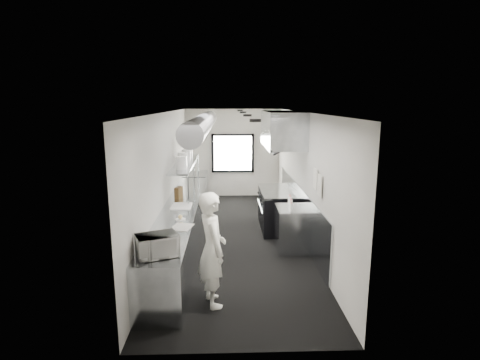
{
  "coord_description": "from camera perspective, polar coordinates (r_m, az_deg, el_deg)",
  "views": [
    {
      "loc": [
        -0.18,
        -8.14,
        3.01
      ],
      "look_at": [
        0.09,
        -0.2,
        1.38
      ],
      "focal_mm": 28.53,
      "sensor_mm": 36.0,
      "label": 1
    }
  ],
  "objects": [
    {
      "name": "notice_sheet_b",
      "position": [
        6.95,
        11.84,
        -0.8
      ],
      "size": [
        0.02,
        0.28,
        0.38
      ],
      "primitive_type": "cube",
      "color": "silver",
      "rests_on": "wall_right"
    },
    {
      "name": "wall_back",
      "position": [
        12.25,
        -1.09,
        4.04
      ],
      "size": [
        3.0,
        0.02,
        2.8
      ],
      "primitive_type": "cube",
      "color": "#B2AFA9",
      "rests_on": "floor"
    },
    {
      "name": "deli_tub_a",
      "position": [
        6.23,
        -12.75,
        -8.03
      ],
      "size": [
        0.15,
        0.15,
        0.1
      ],
      "primitive_type": "cylinder",
      "rotation": [
        0.0,
        0.0,
        0.05
      ],
      "color": "#A7B2A4",
      "rests_on": "prep_counter"
    },
    {
      "name": "plate_stack_b",
      "position": [
        9.02,
        -8.53,
        3.22
      ],
      "size": [
        0.26,
        0.26,
        0.29
      ],
      "primitive_type": "cylinder",
      "rotation": [
        0.0,
        0.0,
        0.18
      ],
      "color": "white",
      "rests_on": "pass_shelf"
    },
    {
      "name": "squeeze_bottle_d",
      "position": [
        8.0,
        7.54,
        -3.14
      ],
      "size": [
        0.07,
        0.07,
        0.18
      ],
      "primitive_type": "cylinder",
      "rotation": [
        0.0,
        0.0,
        0.14
      ],
      "color": "silver",
      "rests_on": "bottle_station"
    },
    {
      "name": "microwave",
      "position": [
        5.5,
        -12.29,
        -9.53
      ],
      "size": [
        0.63,
        0.57,
        0.31
      ],
      "primitive_type": "imported",
      "rotation": [
        0.0,
        0.0,
        0.41
      ],
      "color": "silver",
      "rests_on": "prep_counter"
    },
    {
      "name": "small_plate",
      "position": [
        7.08,
        -8.92,
        -5.84
      ],
      "size": [
        0.21,
        0.21,
        0.02
      ],
      "primitive_type": "cylinder",
      "rotation": [
        0.0,
        0.0,
        0.04
      ],
      "color": "white",
      "rests_on": "prep_counter"
    },
    {
      "name": "wall_left",
      "position": [
        8.4,
        -10.94,
        0.32
      ],
      "size": [
        0.02,
        8.0,
        2.8
      ],
      "primitive_type": "cube",
      "color": "#B2AFA9",
      "rests_on": "floor"
    },
    {
      "name": "line_cook",
      "position": [
        5.76,
        -4.2,
        -10.27
      ],
      "size": [
        0.59,
        0.73,
        1.74
      ],
      "primitive_type": "imported",
      "rotation": [
        0.0,
        0.0,
        1.87
      ],
      "color": "silver",
      "rests_on": "floor"
    },
    {
      "name": "plate_stack_c",
      "position": [
        9.38,
        -8.06,
        3.57
      ],
      "size": [
        0.22,
        0.22,
        0.3
      ],
      "primitive_type": "cylinder",
      "rotation": [
        0.0,
        0.0,
        0.03
      ],
      "color": "white",
      "rests_on": "pass_shelf"
    },
    {
      "name": "deli_tub_b",
      "position": [
        6.14,
        -12.2,
        -8.33
      ],
      "size": [
        0.14,
        0.14,
        0.1
      ],
      "primitive_type": "cylinder",
      "rotation": [
        0.0,
        0.0,
        0.04
      ],
      "color": "#A7B2A4",
      "rests_on": "prep_counter"
    },
    {
      "name": "wall_front",
      "position": [
        4.45,
        0.52,
        -9.67
      ],
      "size": [
        3.0,
        0.02,
        2.8
      ],
      "primitive_type": "cube",
      "color": "#B2AFA9",
      "rests_on": "floor"
    },
    {
      "name": "pastry",
      "position": [
        7.07,
        -8.93,
        -5.46
      ],
      "size": [
        0.08,
        0.08,
        0.08
      ],
      "primitive_type": "sphere",
      "color": "#E2C377",
      "rests_on": "small_plate"
    },
    {
      "name": "newspaper",
      "position": [
        6.67,
        -8.68,
        -6.97
      ],
      "size": [
        0.42,
        0.48,
        0.01
      ],
      "primitive_type": "cube",
      "rotation": [
        0.0,
        0.0,
        -0.24
      ],
      "color": "white",
      "rests_on": "prep_counter"
    },
    {
      "name": "squeeze_bottle_e",
      "position": [
        8.1,
        7.4,
        -2.95
      ],
      "size": [
        0.08,
        0.08,
        0.18
      ],
      "primitive_type": "cylinder",
      "rotation": [
        0.0,
        0.0,
        0.41
      ],
      "color": "silver",
      "rests_on": "bottle_station"
    },
    {
      "name": "ceiling",
      "position": [
        8.14,
        -0.69,
        10.11
      ],
      "size": [
        3.0,
        8.0,
        0.01
      ],
      "primitive_type": "cube",
      "color": "silver",
      "rests_on": "wall_back"
    },
    {
      "name": "knife_block",
      "position": [
        8.61,
        -9.16,
        -1.88
      ],
      "size": [
        0.17,
        0.26,
        0.26
      ],
      "primitive_type": "cube",
      "rotation": [
        0.0,
        0.0,
        -0.31
      ],
      "color": "brown",
      "rests_on": "prep_counter"
    },
    {
      "name": "hvac_duct",
      "position": [
        8.57,
        -5.48,
        8.46
      ],
      "size": [
        0.4,
        6.4,
        0.4
      ],
      "primitive_type": "cylinder",
      "rotation": [
        1.57,
        0.0,
        0.0
      ],
      "color": "gray",
      "rests_on": "ceiling"
    },
    {
      "name": "squeeze_bottle_b",
      "position": [
        7.65,
        7.56,
        -3.77
      ],
      "size": [
        0.07,
        0.07,
        0.2
      ],
      "primitive_type": "cylinder",
      "rotation": [
        0.0,
        0.0,
        0.13
      ],
      "color": "silver",
      "rests_on": "bottle_station"
    },
    {
      "name": "wall_cladding",
      "position": [
        8.95,
        8.85,
        -4.52
      ],
      "size": [
        0.03,
        5.5,
        1.1
      ],
      "primitive_type": "cube",
      "color": "#9AA2A8",
      "rests_on": "wall_right"
    },
    {
      "name": "pass_shelf",
      "position": [
        9.31,
        -8.16,
        2.36
      ],
      "size": [
        0.45,
        3.0,
        0.68
      ],
      "color": "#9AA2A8",
      "rests_on": "prep_counter"
    },
    {
      "name": "plate_stack_a",
      "position": [
        8.41,
        -8.76,
        2.56
      ],
      "size": [
        0.25,
        0.25,
        0.28
      ],
      "primitive_type": "cylinder",
      "rotation": [
        0.0,
        0.0,
        0.03
      ],
      "color": "white",
      "rests_on": "pass_shelf"
    },
    {
      "name": "bottle_station",
      "position": [
        7.98,
        7.82,
        -7.24
      ],
      "size": [
        0.65,
        0.8,
        0.9
      ],
      "primitive_type": "cube",
      "color": "#9AA2A8",
      "rests_on": "floor"
    },
    {
      "name": "range",
      "position": [
        9.28,
        5.69,
        -4.36
      ],
      "size": [
        0.88,
        1.6,
        0.94
      ],
      "color": "black",
      "rests_on": "floor"
    },
    {
      "name": "squeeze_bottle_a",
      "position": [
        7.55,
        7.64,
        -4.09
      ],
      "size": [
        0.07,
        0.07,
        0.17
      ],
      "primitive_type": "cylinder",
      "rotation": [
        0.0,
        0.0,
        -0.25
      ],
      "color": "silver",
      "rests_on": "bottle_station"
    },
    {
      "name": "squeeze_bottle_c",
      "position": [
        7.81,
        7.65,
        -3.54
      ],
      "size": [
        0.06,
        0.06,
        0.17
      ],
      "primitive_type": "cylinder",
      "rotation": [
        0.0,
        0.0,
        -0.09
      ],
      "color": "silver",
      "rests_on": "bottle_station"
    },
    {
      "name": "plate_stack_d",
      "position": [
        10.0,
        -7.78,
        4.28
      ],
      "size": [
        0.31,
        0.31,
        0.37
      ],
      "primitive_type": "cylinder",
      "rotation": [
        0.0,
        0.0,
        -0.37
      ],
      "color": "white",
      "rests_on": "pass_shelf"
    },
    {
      "name": "service_window",
      "position": [
        12.21,
        -1.08,
        4.02
      ],
      "size": [
        1.36,
        0.05,
        1.25
      ],
      "color": "white",
      "rests_on": "wall_back"
    },
    {
      "name": "floor",
      "position": [
        8.68,
        -0.64,
        -8.7
      ],
      "size": [
        3.0,
        8.0,
        0.01
      ],
      "primitive_type": "cube",
      "color": "black",
      "rests_on": "ground"
    },
    {
      "name": "wall_right",
      "position": [
        8.47,
        9.54,
        0.46
      ],
      "size": [
        0.02,
        8.0,
        2.8
      ],
      "primitive_type": "cube",
      "color": "#B2AFA9",
      "rests_on": "floor"
    },
    {
      "name": "cutting_board",
      "position": [
        7.95,
        -8.74,
        -3.88
      ],
      "size": [
        0.41,
        0.54,
        0.02
      ],
      "primitive_type": "cube",
      "rotation": [
        0.0,
        0.0,
        -0.01
      ],
      "color": "silver",
      "rests_on": "prep_counter"
    },
    {
      "name": "prep_counter",
      "position": [
        8.12,
        -8.77,
        -6.94
      ],
      "size": [
        0.7,
        6.0,
        0.9
      ],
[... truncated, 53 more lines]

